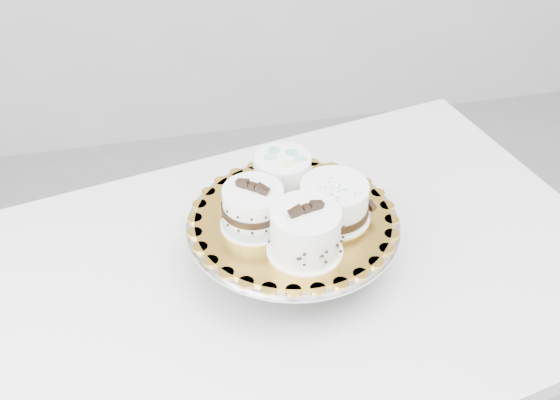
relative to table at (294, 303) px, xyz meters
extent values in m
cube|color=silver|center=(0.00, 0.00, 0.07)|extent=(1.26, 0.97, 0.04)
cube|color=silver|center=(-0.57, 0.21, -0.31)|extent=(0.06, 0.06, 0.71)
cube|color=silver|center=(0.44, 0.43, -0.31)|extent=(0.06, 0.06, 0.71)
cylinder|color=gray|center=(0.00, 0.02, 0.09)|extent=(0.16, 0.16, 0.01)
cylinder|color=gray|center=(0.00, 0.02, 0.13)|extent=(0.11, 0.11, 0.09)
cylinder|color=silver|center=(0.00, 0.02, 0.18)|extent=(0.35, 0.35, 0.01)
cylinder|color=silver|center=(0.00, 0.02, 0.18)|extent=(0.36, 0.36, 0.00)
cylinder|color=#C47D29|center=(0.00, 0.02, 0.19)|extent=(0.38, 0.38, 0.00)
cylinder|color=white|center=(0.00, -0.07, 0.19)|extent=(0.12, 0.12, 0.00)
cylinder|color=white|center=(0.00, -0.07, 0.23)|extent=(0.13, 0.13, 0.08)
cylinder|color=white|center=(-0.07, 0.01, 0.19)|extent=(0.11, 0.11, 0.00)
cylinder|color=white|center=(-0.07, 0.01, 0.23)|extent=(0.14, 0.14, 0.07)
cylinder|color=#9ABEC2|center=(-0.07, 0.01, 0.20)|extent=(0.10, 0.10, 0.02)
cylinder|color=black|center=(-0.07, 0.01, 0.23)|extent=(0.10, 0.10, 0.01)
cylinder|color=white|center=(0.00, 0.09, 0.19)|extent=(0.11, 0.11, 0.00)
cylinder|color=white|center=(0.00, 0.09, 0.23)|extent=(0.10, 0.10, 0.07)
cylinder|color=white|center=(0.07, 0.01, 0.19)|extent=(0.12, 0.12, 0.00)
cylinder|color=white|center=(0.07, 0.01, 0.22)|extent=(0.14, 0.14, 0.06)
cylinder|color=black|center=(0.07, 0.01, 0.21)|extent=(0.12, 0.12, 0.01)
camera|label=1|loc=(-0.21, -0.85, 0.94)|focal=45.00mm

